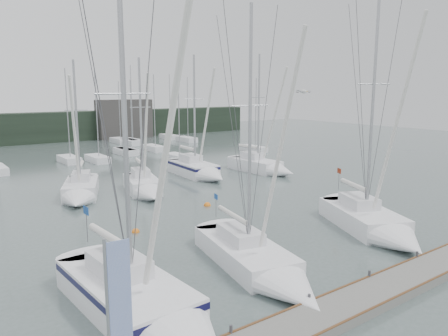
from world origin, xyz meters
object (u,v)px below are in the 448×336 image
at_px(sailboat_mid_d, 201,171).
at_px(sailboat_near_center, 265,268).
at_px(sailboat_mid_c, 145,188).
at_px(sailboat_mid_e, 266,167).
at_px(buoy_a, 136,232).
at_px(buoy_b, 207,206).
at_px(dock_banner, 116,305).
at_px(sailboat_near_left, 150,312).
at_px(sailboat_near_right, 379,227).
at_px(sailboat_mid_b, 80,193).

bearing_deg(sailboat_mid_d, sailboat_near_center, -111.93).
distance_m(sailboat_mid_c, sailboat_mid_e, 14.97).
distance_m(sailboat_mid_c, buoy_a, 9.87).
relative_size(buoy_b, dock_banner, 0.12).
xyz_separation_m(sailboat_near_left, sailboat_near_right, (16.03, 1.12, -0.07)).
distance_m(sailboat_near_left, sailboat_mid_c, 21.33).
xyz_separation_m(sailboat_near_center, sailboat_mid_b, (-2.28, 20.07, 0.10)).
bearing_deg(sailboat_near_right, buoy_a, 165.14).
bearing_deg(sailboat_near_left, sailboat_mid_b, 75.82).
distance_m(sailboat_near_left, sailboat_near_center, 6.48).
bearing_deg(buoy_a, sailboat_mid_b, 91.07).
relative_size(sailboat_mid_b, sailboat_mid_e, 0.90).
bearing_deg(dock_banner, buoy_a, 68.41).
distance_m(sailboat_mid_d, sailboat_mid_e, 7.29).
bearing_deg(sailboat_near_right, sailboat_mid_b, 145.53).
bearing_deg(sailboat_near_left, dock_banner, -130.77).
xyz_separation_m(sailboat_near_center, buoy_a, (-2.09, 9.96, -0.49)).
height_order(sailboat_mid_e, buoy_a, sailboat_mid_e).
height_order(sailboat_near_left, buoy_a, sailboat_near_left).
bearing_deg(sailboat_mid_d, buoy_a, -132.65).
distance_m(sailboat_near_right, sailboat_mid_e, 21.15).
height_order(sailboat_mid_b, sailboat_mid_d, sailboat_mid_d).
height_order(sailboat_mid_c, sailboat_mid_e, sailboat_mid_e).
bearing_deg(sailboat_near_center, sailboat_mid_b, 108.24).
xyz_separation_m(sailboat_mid_b, sailboat_mid_d, (13.01, 1.97, 0.07)).
relative_size(sailboat_mid_b, sailboat_mid_d, 0.91).
xyz_separation_m(sailboat_mid_c, buoy_b, (2.32, -5.96, -0.60)).
xyz_separation_m(sailboat_mid_d, dock_banner, (-19.81, -26.16, 2.52)).
relative_size(sailboat_near_right, sailboat_mid_e, 1.17).
bearing_deg(sailboat_mid_c, buoy_a, -105.02).
distance_m(sailboat_near_right, buoy_b, 12.95).
bearing_deg(sailboat_mid_b, sailboat_mid_d, 31.51).
relative_size(sailboat_near_right, sailboat_mid_d, 1.18).
bearing_deg(sailboat_near_right, sailboat_mid_e, 91.88).
height_order(sailboat_mid_b, buoy_b, sailboat_mid_b).
bearing_deg(dock_banner, sailboat_mid_d, 57.70).
bearing_deg(sailboat_mid_d, sailboat_near_left, -123.00).
distance_m(sailboat_near_center, sailboat_mid_b, 20.20).
height_order(sailboat_near_right, buoy_a, sailboat_near_right).
distance_m(sailboat_near_right, sailboat_mid_c, 19.34).
bearing_deg(sailboat_mid_e, sailboat_near_left, -142.41).
bearing_deg(sailboat_near_center, sailboat_near_right, 14.16).
bearing_deg(sailboat_mid_c, sailboat_near_center, -83.88).
distance_m(sailboat_near_right, dock_banner, 19.39).
height_order(sailboat_mid_b, sailboat_mid_e, sailboat_mid_e).
relative_size(sailboat_mid_c, sailboat_mid_e, 0.92).
bearing_deg(sailboat_mid_e, dock_banner, -141.04).
bearing_deg(buoy_b, sailboat_near_left, -131.08).
distance_m(sailboat_near_center, dock_banner, 10.32).
bearing_deg(sailboat_near_center, dock_banner, -143.84).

